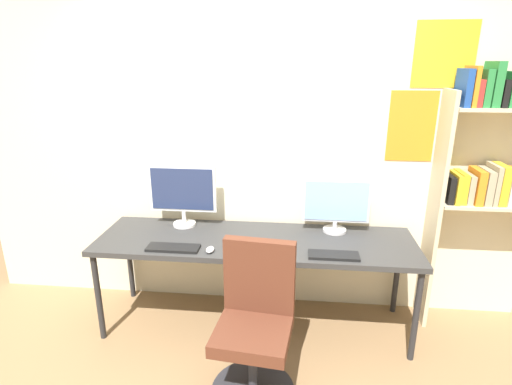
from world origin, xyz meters
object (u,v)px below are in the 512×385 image
desk (255,245)px  computer_mouse (210,250)px  monitor_left (183,192)px  bookshelf (491,169)px  keyboard_left (173,248)px  keyboard_right (334,255)px  office_chair (255,337)px  monitor_right (336,204)px

desk → computer_mouse: size_ratio=24.66×
computer_mouse → desk: bearing=39.7°
desk → monitor_left: bearing=160.5°
bookshelf → keyboard_left: 2.35m
bookshelf → keyboard_right: bearing=-157.8°
bookshelf → computer_mouse: size_ratio=20.91×
keyboard_right → monitor_left: bearing=159.1°
bookshelf → computer_mouse: bearing=-166.6°
desk → office_chair: size_ratio=2.39×
bookshelf → office_chair: bearing=-150.5°
desk → computer_mouse: bearing=-140.3°
monitor_left → monitor_right: bearing=-0.0°
monitor_right → keyboard_left: bearing=-159.1°
bookshelf → office_chair: bookshelf is taller
office_chair → monitor_right: bearing=59.4°
office_chair → keyboard_left: bearing=144.1°
desk → computer_mouse: (-0.29, -0.24, 0.06)m
office_chair → computer_mouse: office_chair is taller
monitor_right → keyboard_right: 0.49m
office_chair → monitor_left: bearing=126.7°
monitor_right → keyboard_right: size_ratio=1.49×
bookshelf → computer_mouse: bookshelf is taller
office_chair → keyboard_left: size_ratio=2.67×
keyboard_left → computer_mouse: size_ratio=3.86×
office_chair → keyboard_right: 0.75m
monitor_right → bookshelf: bearing=1.0°
office_chair → keyboard_right: (0.49, 0.46, 0.35)m
monitor_left → monitor_right: (1.20, -0.00, -0.05)m
desk → keyboard_left: size_ratio=6.38×
monitor_left → computer_mouse: 0.61m
keyboard_left → computer_mouse: 0.27m
monitor_right → keyboard_left: monitor_right is taller
desk → keyboard_left: (-0.56, -0.23, 0.06)m
computer_mouse → monitor_right: bearing=27.0°
office_chair → monitor_right: size_ratio=1.93×
bookshelf → monitor_left: bookshelf is taller
keyboard_left → monitor_right: bearing=20.9°
office_chair → desk: bearing=95.8°
monitor_left → desk: bearing=-19.5°
keyboard_right → computer_mouse: 0.85m
office_chair → keyboard_left: 0.85m
desk → keyboard_left: bearing=-157.7°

